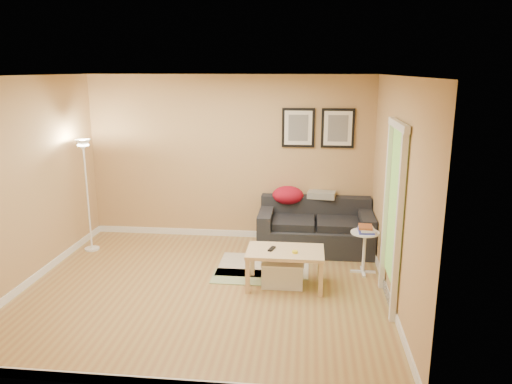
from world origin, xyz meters
The scene contains 25 objects.
floor centered at (0.00, 0.00, 0.00)m, with size 4.50×4.50×0.00m, color #A18145.
ceiling centered at (0.00, 0.00, 2.60)m, with size 4.50×4.50×0.00m, color white.
wall_back centered at (0.00, 2.00, 1.30)m, with size 4.50×4.50×0.00m, color tan.
wall_front centered at (0.00, -2.00, 1.30)m, with size 4.50×4.50×0.00m, color tan.
wall_left centered at (-2.25, 0.00, 1.30)m, with size 4.00×4.00×0.00m, color tan.
wall_right centered at (2.25, 0.00, 1.30)m, with size 4.00×4.00×0.00m, color tan.
baseboard_back centered at (0.00, 1.99, 0.05)m, with size 4.50×0.02×0.10m, color white.
baseboard_front centered at (0.00, -1.99, 0.05)m, with size 4.50×0.02×0.10m, color white.
baseboard_left centered at (-2.24, 0.00, 0.05)m, with size 0.02×4.00×0.10m, color white.
baseboard_right centered at (2.24, 0.00, 0.05)m, with size 0.02×4.00×0.10m, color white.
sofa centered at (1.38, 1.53, 0.38)m, with size 1.70×0.90×0.75m, color black, non-canonical shape.
red_throw centered at (0.94, 1.81, 0.77)m, with size 0.48×0.36×0.28m, color #B11032, non-canonical shape.
plaid_throw centered at (1.46, 1.86, 0.78)m, with size 0.42×0.26×0.10m, color tan, non-canonical shape.
framed_print_left centered at (1.08, 1.98, 1.80)m, with size 0.50×0.04×0.60m, color black, non-canonical shape.
framed_print_right centered at (1.68, 1.98, 1.80)m, with size 0.50×0.04×0.60m, color black, non-canonical shape.
area_rug centered at (0.66, 0.80, 0.01)m, with size 1.25×0.85×0.01m, color beige.
green_runner centered at (0.37, 0.38, 0.01)m, with size 0.70×0.50×0.01m, color #668C4C.
coffee_table centered at (0.99, 0.18, 0.24)m, with size 0.96×0.59×0.48m, color #E1BA89, non-canonical shape.
remote_control centered at (0.82, 0.19, 0.49)m, with size 0.05×0.16×0.02m, color black.
tape_roll centered at (1.11, 0.10, 0.49)m, with size 0.07×0.07×0.03m, color yellow.
storage_bin centered at (0.96, 0.22, 0.16)m, with size 0.53×0.39×0.33m, color white, non-canonical shape.
side_table centered at (2.02, 0.71, 0.29)m, with size 0.38×0.38×0.58m, color white, non-canonical shape.
book_stack centered at (2.03, 0.71, 0.62)m, with size 0.20×0.26×0.08m, color #373FA6, non-canonical shape.
floor_lamp centered at (-2.00, 1.15, 0.80)m, with size 0.22×0.22×1.70m, color white, non-canonical shape.
doorway centered at (2.20, -0.15, 1.02)m, with size 0.12×1.01×2.13m, color white, non-canonical shape.
Camera 1 is at (1.25, -5.56, 2.67)m, focal length 34.33 mm.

